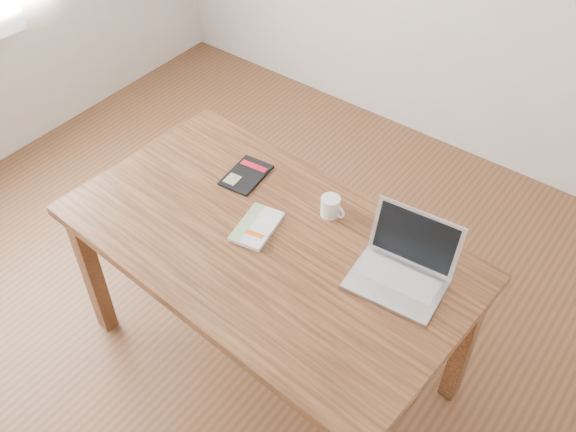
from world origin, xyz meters
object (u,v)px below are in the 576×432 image
Objects in this scene: white_guidebook at (257,227)px; coffee_mug at (331,206)px; black_guidebook at (246,175)px; laptop at (403,267)px; desk at (267,256)px.

white_guidebook is 2.16× the size of coffee_mug.
coffee_mug is (0.39, 0.02, 0.04)m from black_guidebook.
black_guidebook is 0.76m from laptop.
white_guidebook is at bearing -173.00° from laptop.
laptop reaches higher than white_guidebook.
desk is at bearing -105.27° from coffee_mug.
white_guidebook is 0.30m from black_guidebook.
laptop is 3.15× the size of coffee_mug.
laptop is at bearing -7.35° from coffee_mug.
white_guidebook is (-0.06, 0.02, 0.10)m from desk.
black_guidebook is (-0.28, 0.22, 0.09)m from desk.
white_guidebook is 1.05× the size of black_guidebook.
laptop is at bearing 20.54° from desk.
black_guidebook reaches higher than desk.
desk is 4.62× the size of laptop.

